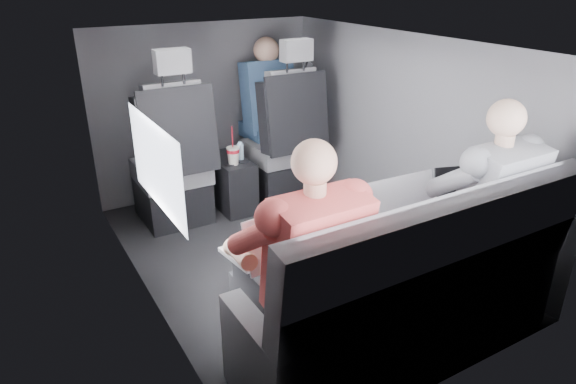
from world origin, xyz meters
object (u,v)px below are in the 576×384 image
water_bottle (240,152)px  laptop_white (269,245)px  soda_cup (233,155)px  laptop_silver (383,213)px  rear_bench (405,301)px  passenger_rear_right (472,210)px  front_seat_left (174,171)px  center_console (231,183)px  passenger_rear_left (298,266)px  laptop_black (450,195)px  passenger_front_right (267,100)px  front_seat_right (284,150)px

water_bottle → laptop_white: (-0.62, -1.59, 0.17)m
soda_cup → laptop_silver: laptop_silver is taller
rear_bench → passenger_rear_right: size_ratio=1.34×
front_seat_left → center_console: (0.45, 0.04, -0.20)m
center_console → water_bottle: size_ratio=3.29×
rear_bench → water_bottle: bearing=88.4°
laptop_white → laptop_silver: size_ratio=0.86×
laptop_white → water_bottle: bearing=68.7°
laptop_white → passenger_rear_left: (0.04, -0.18, -0.02)m
laptop_black → passenger_rear_right: (-0.01, -0.16, -0.01)m
passenger_rear_left → passenger_front_right: 2.29m
soda_cup → laptop_silver: size_ratio=0.71×
center_console → laptop_black: laptop_black is taller
soda_cup → passenger_front_right: size_ratio=0.36×
laptop_white → passenger_rear_left: bearing=-77.9°
front_seat_left → laptop_white: front_seat_left is taller
center_console → soda_cup: soda_cup is taller
rear_bench → laptop_black: rear_bench is taller
laptop_black → laptop_silver: bearing=179.5°
rear_bench → soda_cup: rear_bench is taller
laptop_white → passenger_rear_right: bearing=-9.5°
front_seat_right → soda_cup: (-0.48, -0.09, 0.07)m
passenger_front_right → passenger_rear_left: bearing=-115.3°
front_seat_left → passenger_front_right: front_seat_left is taller
rear_bench → soda_cup: (-0.03, 1.81, 0.16)m
front_seat_left → passenger_rear_right: front_seat_left is taller
front_seat_right → passenger_rear_right: bearing=-88.8°
front_seat_left → front_seat_right: bearing=0.0°
front_seat_left → laptop_white: size_ratio=3.66×
front_seat_right → passenger_rear_left: bearing=-118.4°
front_seat_left → front_seat_right: same height
front_seat_right → laptop_black: (0.05, -1.65, 0.23)m
water_bottle → laptop_black: laptop_black is taller
soda_cup → laptop_silver: (0.08, -1.55, 0.17)m
front_seat_right → front_seat_left: bearing=180.0°
rear_bench → passenger_rear_left: (-0.53, 0.10, 0.30)m
laptop_silver → laptop_white: bearing=178.7°
laptop_white → laptop_silver: laptop_silver is taller
center_console → laptop_black: 1.81m
front_seat_right → laptop_silver: (-0.40, -1.64, 0.24)m
rear_bench → laptop_black: bearing=27.0°
front_seat_left → soda_cup: 0.44m
laptop_silver → rear_bench: bearing=-102.0°
laptop_black → passenger_front_right: size_ratio=0.49×
passenger_rear_right → passenger_front_right: (-0.04, 2.06, 0.13)m
water_bottle → laptop_silver: (0.00, -1.60, 0.17)m
passenger_rear_left → water_bottle: bearing=71.8°
laptop_white → center_console: bearing=71.3°
passenger_rear_right → center_console: bearing=104.8°
water_bottle → front_seat_left: bearing=175.5°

